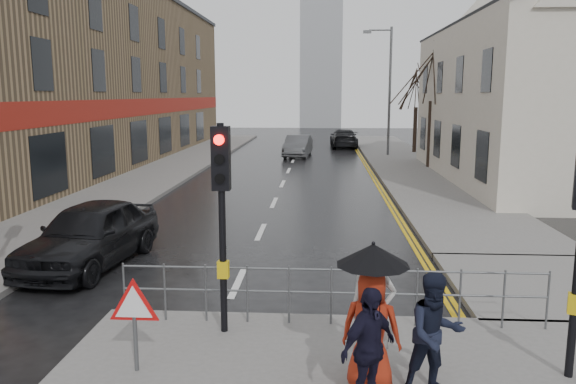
# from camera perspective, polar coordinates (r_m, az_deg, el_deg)

# --- Properties ---
(ground) EXTENTS (120.00, 120.00, 0.00)m
(ground) POSITION_cam_1_polar(r_m,az_deg,el_deg) (9.47, -7.90, -15.02)
(ground) COLOR black
(ground) RESTS_ON ground
(left_pavement) EXTENTS (4.00, 44.00, 0.14)m
(left_pavement) POSITION_cam_1_polar(r_m,az_deg,el_deg) (32.72, -11.18, 2.83)
(left_pavement) COLOR #605E5B
(left_pavement) RESTS_ON ground
(right_pavement) EXTENTS (4.00, 40.00, 0.14)m
(right_pavement) POSITION_cam_1_polar(r_m,az_deg,el_deg) (33.97, 11.50, 3.07)
(right_pavement) COLOR #605E5B
(right_pavement) RESTS_ON ground
(pavement_bridge_right) EXTENTS (4.00, 4.20, 0.14)m
(pavement_bridge_right) POSITION_cam_1_polar(r_m,az_deg,el_deg) (12.95, 25.01, -8.62)
(pavement_bridge_right) COLOR #605E5B
(pavement_bridge_right) RESTS_ON ground
(building_left_terrace) EXTENTS (8.00, 42.00, 10.00)m
(building_left_terrace) POSITION_cam_1_polar(r_m,az_deg,el_deg) (33.40, -21.25, 10.97)
(building_left_terrace) COLOR #856B4C
(building_left_terrace) RESTS_ON ground
(building_right_cream) EXTENTS (9.00, 16.40, 10.10)m
(building_right_cream) POSITION_cam_1_polar(r_m,az_deg,el_deg) (28.33, 25.12, 10.59)
(building_right_cream) COLOR beige
(building_right_cream) RESTS_ON ground
(church_tower) EXTENTS (5.00, 5.00, 18.00)m
(church_tower) POSITION_cam_1_polar(r_m,az_deg,el_deg) (70.59, 3.38, 13.93)
(church_tower) COLOR #95989D
(church_tower) RESTS_ON ground
(traffic_signal_near_left) EXTENTS (0.28, 0.27, 3.40)m
(traffic_signal_near_left) POSITION_cam_1_polar(r_m,az_deg,el_deg) (8.88, -6.76, -0.00)
(traffic_signal_near_left) COLOR black
(traffic_signal_near_left) RESTS_ON near_pavement
(guard_railing_front) EXTENTS (7.14, 0.04, 1.00)m
(guard_railing_front) POSITION_cam_1_polar(r_m,az_deg,el_deg) (9.53, 4.42, -9.21)
(guard_railing_front) COLOR #595B5E
(guard_railing_front) RESTS_ON near_pavement
(warning_sign) EXTENTS (0.80, 0.07, 1.35)m
(warning_sign) POSITION_cam_1_polar(r_m,az_deg,el_deg) (8.19, -15.38, -11.45)
(warning_sign) COLOR #595B5E
(warning_sign) RESTS_ON near_pavement
(street_lamp) EXTENTS (1.83, 0.25, 8.00)m
(street_lamp) POSITION_cam_1_polar(r_m,az_deg,el_deg) (36.64, 10.03, 10.86)
(street_lamp) COLOR #595B5E
(street_lamp) RESTS_ON right_pavement
(tree_near) EXTENTS (2.40, 2.40, 6.58)m
(tree_near) POSITION_cam_1_polar(r_m,az_deg,el_deg) (30.97, 14.47, 11.72)
(tree_near) COLOR #31241B
(tree_near) RESTS_ON right_pavement
(tree_far) EXTENTS (2.40, 2.40, 5.64)m
(tree_far) POSITION_cam_1_polar(r_m,az_deg,el_deg) (38.91, 12.93, 10.28)
(tree_far) COLOR #31241B
(tree_far) RESTS_ON right_pavement
(pedestrian_a) EXTENTS (0.70, 0.50, 1.77)m
(pedestrian_a) POSITION_cam_1_polar(r_m,az_deg,el_deg) (7.97, 8.59, -11.93)
(pedestrian_a) COLOR beige
(pedestrian_a) RESTS_ON near_pavement
(pedestrian_b) EXTENTS (0.91, 0.78, 1.62)m
(pedestrian_b) POSITION_cam_1_polar(r_m,az_deg,el_deg) (7.63, 14.72, -13.81)
(pedestrian_b) COLOR black
(pedestrian_b) RESTS_ON near_pavement
(pedestrian_with_umbrella) EXTENTS (0.96, 0.96, 1.96)m
(pedestrian_with_umbrella) POSITION_cam_1_polar(r_m,az_deg,el_deg) (7.51, 8.50, -11.62)
(pedestrian_with_umbrella) COLOR #A02612
(pedestrian_with_umbrella) RESTS_ON near_pavement
(pedestrian_d) EXTENTS (0.92, 0.91, 1.56)m
(pedestrian_d) POSITION_cam_1_polar(r_m,az_deg,el_deg) (7.15, 8.19, -15.50)
(pedestrian_d) COLOR black
(pedestrian_d) RESTS_ON near_pavement
(car_parked) EXTENTS (2.34, 4.66, 1.52)m
(car_parked) POSITION_cam_1_polar(r_m,az_deg,el_deg) (13.91, -19.47, -4.04)
(car_parked) COLOR black
(car_parked) RESTS_ON ground
(car_mid) EXTENTS (1.85, 4.33, 1.39)m
(car_mid) POSITION_cam_1_polar(r_m,az_deg,el_deg) (36.37, 1.01, 4.69)
(car_mid) COLOR #47494C
(car_mid) RESTS_ON ground
(car_far) EXTENTS (2.07, 4.89, 1.41)m
(car_far) POSITION_cam_1_polar(r_m,az_deg,el_deg) (42.92, 5.67, 5.45)
(car_far) COLOR black
(car_far) RESTS_ON ground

